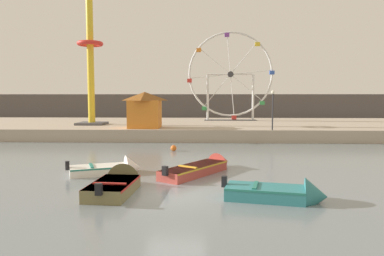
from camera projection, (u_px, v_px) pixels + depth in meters
name	position (u px, v px, depth m)	size (l,w,h in m)	color
ground_plane	(175.00, 194.00, 15.29)	(240.00, 240.00, 0.00)	slate
quay_promenade	(194.00, 127.00, 41.43)	(110.00, 18.78, 1.11)	tan
distant_town_skyline	(198.00, 108.00, 59.97)	(140.00, 3.00, 4.40)	#564C47
motorboat_olive_wood	(118.00, 184.00, 15.88)	(1.80, 4.12, 1.51)	olive
motorboat_faded_red	(205.00, 167.00, 19.71)	(4.16, 5.39, 1.22)	#B24238
motorboat_teal_painted	(283.00, 194.00, 14.24)	(4.11, 2.19, 1.37)	teal
motorboat_white_red_stripe	(113.00, 169.00, 19.34)	(3.89, 2.65, 1.36)	silver
ferris_wheel_white_frame	(231.00, 76.00, 44.71)	(10.55, 1.20, 10.76)	silver
drop_tower_yellow_tower	(90.00, 60.00, 37.83)	(2.80, 2.80, 14.67)	gold
carnival_booth_orange_canopy	(145.00, 109.00, 34.42)	(3.15, 3.44, 3.35)	orange
promenade_lamp_near	(273.00, 104.00, 32.01)	(0.32, 0.32, 3.46)	#2D2D33
mooring_buoy_orange	(174.00, 148.00, 27.25)	(0.44, 0.44, 0.44)	orange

